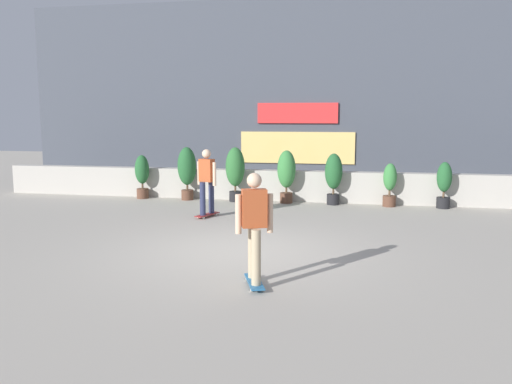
# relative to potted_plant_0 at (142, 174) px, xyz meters

# --- Properties ---
(ground_plane) EXTENTS (48.00, 48.00, 0.00)m
(ground_plane) POSITION_rel_potted_plant_0_xyz_m (4.36, -5.55, -0.75)
(ground_plane) COLOR #A8A093
(planter_wall) EXTENTS (18.00, 0.40, 0.90)m
(planter_wall) POSITION_rel_potted_plant_0_xyz_m (4.36, 0.45, -0.30)
(planter_wall) COLOR #B2ADA3
(planter_wall) RESTS_ON ground
(building_backdrop) EXTENTS (20.00, 2.08, 6.50)m
(building_backdrop) POSITION_rel_potted_plant_0_xyz_m (4.36, 4.45, 2.50)
(building_backdrop) COLOR #424751
(building_backdrop) RESTS_ON ground
(potted_plant_0) EXTENTS (0.43, 0.43, 1.33)m
(potted_plant_0) POSITION_rel_potted_plant_0_xyz_m (0.00, 0.00, 0.00)
(potted_plant_0) COLOR brown
(potted_plant_0) RESTS_ON ground
(potted_plant_1) EXTENTS (0.56, 0.56, 1.59)m
(potted_plant_1) POSITION_rel_potted_plant_0_xyz_m (1.44, -0.00, 0.19)
(potted_plant_1) COLOR brown
(potted_plant_1) RESTS_ON ground
(potted_plant_2) EXTENTS (0.56, 0.56, 1.60)m
(potted_plant_2) POSITION_rel_potted_plant_0_xyz_m (2.92, -0.00, 0.19)
(potted_plant_2) COLOR black
(potted_plant_2) RESTS_ON ground
(potted_plant_3) EXTENTS (0.53, 0.53, 1.53)m
(potted_plant_3) POSITION_rel_potted_plant_0_xyz_m (4.44, 0.00, 0.15)
(potted_plant_3) COLOR brown
(potted_plant_3) RESTS_ON ground
(potted_plant_4) EXTENTS (0.49, 0.49, 1.46)m
(potted_plant_4) POSITION_rel_potted_plant_0_xyz_m (5.79, 0.00, 0.10)
(potted_plant_4) COLOR black
(potted_plant_4) RESTS_ON ground
(potted_plant_5) EXTENTS (0.37, 0.37, 1.21)m
(potted_plant_5) POSITION_rel_potted_plant_0_xyz_m (7.34, 0.00, -0.10)
(potted_plant_5) COLOR brown
(potted_plant_5) RESTS_ON ground
(potted_plant_6) EXTENTS (0.40, 0.40, 1.27)m
(potted_plant_6) POSITION_rel_potted_plant_0_xyz_m (8.78, 0.00, -0.05)
(potted_plant_6) COLOR black
(potted_plant_6) RESTS_ON ground
(skater_by_wall_right) EXTENTS (0.53, 0.82, 1.70)m
(skater_by_wall_right) POSITION_rel_potted_plant_0_xyz_m (5.04, -7.52, 0.20)
(skater_by_wall_right) COLOR #266699
(skater_by_wall_right) RESTS_ON ground
(skater_mid_plaza) EXTENTS (0.53, 0.82, 1.70)m
(skater_mid_plaza) POSITION_rel_potted_plant_0_xyz_m (2.81, -2.50, 0.20)
(skater_mid_plaza) COLOR maroon
(skater_mid_plaza) RESTS_ON ground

